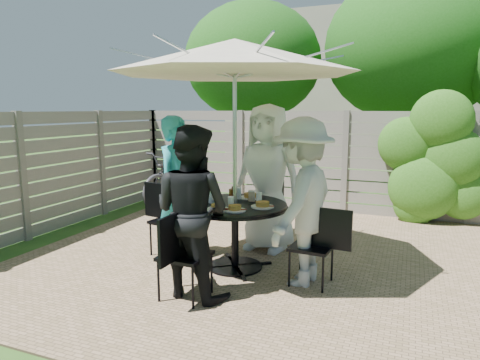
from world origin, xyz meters
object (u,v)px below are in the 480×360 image
at_px(chair_back, 271,228).
at_px(chair_front, 185,273).
at_px(glass_right, 259,199).
at_px(syrup_jug, 233,196).
at_px(patio_table, 235,224).
at_px(chair_left, 171,234).
at_px(person_right, 302,202).
at_px(plate_back, 250,196).
at_px(bicycle, 180,177).
at_px(plate_front, 218,208).
at_px(person_left, 178,188).
at_px(glass_front, 231,203).
at_px(plate_extra, 235,209).
at_px(person_back, 267,178).
at_px(coffee_cup, 252,196).
at_px(person_front, 192,212).
at_px(plate_left, 209,198).
at_px(glass_back, 239,193).
at_px(plate_right, 263,205).
at_px(glass_left, 211,197).
at_px(chair_right, 312,262).
at_px(umbrella, 235,57).

xyz_separation_m(chair_back, chair_front, (-0.28, -1.91, 0.02)).
xyz_separation_m(glass_right, syrup_jug, (-0.32, -0.01, 0.01)).
height_order(patio_table, chair_left, chair_left).
bearing_deg(person_right, plate_back, -113.45).
bearing_deg(chair_left, bicycle, 127.61).
bearing_deg(syrup_jug, chair_left, 174.63).
bearing_deg(plate_front, person_left, 148.05).
distance_m(glass_front, syrup_jug, 0.35).
bearing_deg(bicycle, plate_extra, -41.68).
height_order(person_back, coffee_cup, person_back).
relative_size(patio_table, person_front, 0.79).
bearing_deg(person_left, bicycle, 38.15).
relative_size(plate_front, glass_right, 1.86).
distance_m(person_left, plate_back, 0.91).
height_order(chair_left, person_right, person_right).
relative_size(person_left, plate_left, 6.92).
distance_m(person_right, glass_back, 0.97).
distance_m(person_back, person_left, 1.18).
bearing_deg(plate_left, chair_left, 171.46).
height_order(person_front, plate_front, person_front).
bearing_deg(plate_right, patio_table, 171.50).
bearing_deg(glass_back, glass_left, -121.50).
height_order(person_back, person_right, person_back).
bearing_deg(person_right, plate_right, -90.00).
distance_m(person_front, bicycle, 4.31).
height_order(plate_extra, glass_right, glass_right).
xyz_separation_m(chair_back, person_front, (-0.26, -1.77, 0.60)).
height_order(person_back, chair_front, person_back).
relative_size(person_front, plate_front, 6.66).
height_order(chair_back, plate_right, chair_back).
height_order(chair_back, chair_left, chair_left).
relative_size(chair_right, plate_right, 3.34).
xyz_separation_m(syrup_jug, coffee_cup, (0.18, 0.14, -0.02)).
bearing_deg(chair_back, plate_left, -22.55).
height_order(chair_front, plate_front, chair_front).
relative_size(plate_extra, glass_right, 1.71).
bearing_deg(person_back, syrup_jug, -94.40).
distance_m(person_front, plate_left, 0.91).
bearing_deg(person_back, chair_back, 90.23).
bearing_deg(chair_front, plate_left, 13.58).
height_order(person_back, chair_left, person_back).
distance_m(chair_front, chair_right, 1.36).
bearing_deg(chair_right, chair_back, -48.84).
bearing_deg(person_front, plate_left, -66.55).
relative_size(umbrella, chair_front, 3.36).
distance_m(glass_right, bicycle, 3.85).
relative_size(person_right, plate_back, 6.92).
xyz_separation_m(plate_extra, glass_left, (-0.41, 0.26, 0.05)).
bearing_deg(glass_right, plate_right, -54.76).
height_order(patio_table, umbrella, umbrella).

